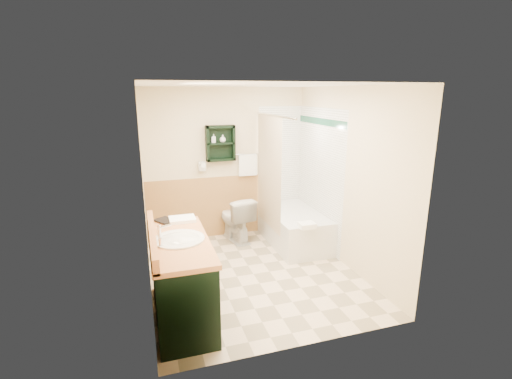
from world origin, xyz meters
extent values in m
plane|color=beige|center=(0.00, 0.00, 0.00)|extent=(3.00, 3.00, 0.00)
cube|color=#FFECC7|center=(0.00, 1.52, 1.20)|extent=(2.60, 0.04, 2.40)
cube|color=#FFECC7|center=(-1.32, 0.00, 1.20)|extent=(0.04, 3.00, 2.40)
cube|color=#FFECC7|center=(1.32, 0.00, 1.20)|extent=(0.04, 3.00, 2.40)
cube|color=white|center=(0.00, 0.00, 2.42)|extent=(2.60, 3.00, 0.04)
cube|color=black|center=(-0.10, 1.41, 1.55)|extent=(0.45, 0.15, 0.55)
cylinder|color=silver|center=(0.53, 0.75, 2.00)|extent=(0.03, 1.60, 0.03)
cube|color=black|center=(-0.99, -0.67, 0.44)|extent=(0.59, 1.38, 0.87)
cube|color=silver|center=(0.93, 0.85, 0.26)|extent=(0.78, 1.50, 0.52)
imported|color=silver|center=(0.07, 1.20, 0.36)|extent=(0.56, 0.80, 0.71)
cube|color=white|center=(-0.90, -0.10, 0.89)|extent=(0.30, 0.23, 0.04)
imported|color=black|center=(-1.16, -0.11, 0.99)|extent=(0.16, 0.11, 0.24)
cube|color=white|center=(0.80, 0.11, 0.56)|extent=(0.22, 0.18, 0.07)
imported|color=silver|center=(-0.21, 1.40, 1.60)|extent=(0.09, 0.14, 0.06)
imported|color=silver|center=(-0.06, 1.40, 1.61)|extent=(0.11, 0.13, 0.09)
camera|label=1|loc=(-1.30, -4.23, 2.32)|focal=26.00mm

